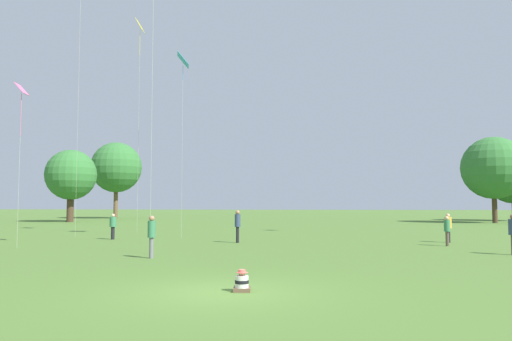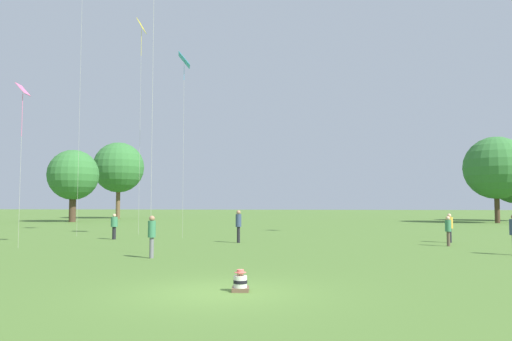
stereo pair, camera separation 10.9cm
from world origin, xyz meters
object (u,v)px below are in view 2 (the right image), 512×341
object	(u,v)px
seated_toddler	(240,283)
person_standing_1	(238,223)
kite_2	(23,97)
person_standing_6	(449,225)
distant_tree_0	(73,175)
person_standing_2	(114,224)
kite_3	(184,65)
distant_tree_1	(496,168)
kite_0	(141,34)
distant_tree_2	(119,168)
person_standing_4	(152,232)
person_standing_0	(448,228)

from	to	relation	value
seated_toddler	person_standing_1	bearing A→B (deg)	92.93
kite_2	seated_toddler	bearing A→B (deg)	-92.66
person_standing_6	distant_tree_0	bearing A→B (deg)	160.65
person_standing_2	kite_3	distance (m)	11.05
kite_3	distant_tree_1	size ratio (longest dim) A/B	1.25
kite_0	person_standing_6	bearing A→B (deg)	-64.21
kite_3	distant_tree_1	bearing A→B (deg)	-17.10
seated_toddler	distant_tree_2	bearing A→B (deg)	108.99
person_standing_4	kite_3	distance (m)	15.51
person_standing_4	person_standing_6	size ratio (longest dim) A/B	1.05
person_standing_0	person_standing_6	size ratio (longest dim) A/B	0.95
kite_3	person_standing_4	bearing A→B (deg)	-141.07
seated_toddler	person_standing_0	size ratio (longest dim) A/B	0.37
kite_0	kite_3	size ratio (longest dim) A/B	1.29
person_standing_0	person_standing_1	world-z (taller)	person_standing_1
person_standing_0	distant_tree_2	xyz separation A→B (m)	(-34.30, 41.26, 6.29)
seated_toddler	person_standing_2	world-z (taller)	person_standing_2
distant_tree_0	distant_tree_1	distance (m)	47.82
distant_tree_0	distant_tree_2	xyz separation A→B (m)	(0.34, 12.67, 1.77)
seated_toddler	distant_tree_2	size ratio (longest dim) A/B	0.05
person_standing_4	kite_2	bearing A→B (deg)	114.71
person_standing_0	kite_0	xyz separation A→B (m)	(-18.98, 7.30, 13.35)
kite_3	distant_tree_2	bearing A→B (deg)	57.51
person_standing_4	kite_3	size ratio (longest dim) A/B	0.14
person_standing_2	person_standing_4	world-z (taller)	person_standing_4
person_standing_2	kite_0	xyz separation A→B (m)	(-0.17, 4.69, 13.35)
person_standing_4	kite_3	xyz separation A→B (m)	(-1.85, 11.62, 10.10)
person_standing_6	kite_3	world-z (taller)	kite_3
person_standing_1	person_standing_6	world-z (taller)	person_standing_1
seated_toddler	kite_0	bearing A→B (deg)	109.96
kite_2	distant_tree_0	bearing A→B (deg)	60.14
person_standing_4	kite_2	xyz separation A→B (m)	(-7.84, 3.46, 6.39)
person_standing_6	kite_2	size ratio (longest dim) A/B	0.20
person_standing_0	distant_tree_2	world-z (taller)	distant_tree_2
distant_tree_2	distant_tree_0	bearing A→B (deg)	-91.53
kite_0	kite_3	bearing A→B (deg)	-85.65
kite_2	person_standing_4	bearing A→B (deg)	-76.49
person_standing_6	kite_0	bearing A→B (deg)	-176.75
seated_toddler	distant_tree_2	world-z (taller)	distant_tree_2
person_standing_0	distant_tree_0	xyz separation A→B (m)	(-34.63, 28.59, 4.52)
person_standing_2	kite_2	xyz separation A→B (m)	(-2.26, -6.24, 6.51)
distant_tree_2	kite_0	bearing A→B (deg)	-65.73
person_standing_2	person_standing_6	bearing A→B (deg)	-67.24
person_standing_1	person_standing_4	distance (m)	8.33
person_standing_2	kite_3	world-z (taller)	kite_3
person_standing_1	person_standing_6	bearing A→B (deg)	-161.58
kite_2	distant_tree_1	bearing A→B (deg)	-7.46
person_standing_1	distant_tree_1	distance (m)	38.73
kite_3	distant_tree_2	xyz separation A→B (m)	(-19.21, 36.73, -3.92)
person_standing_1	distant_tree_1	world-z (taller)	distant_tree_1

